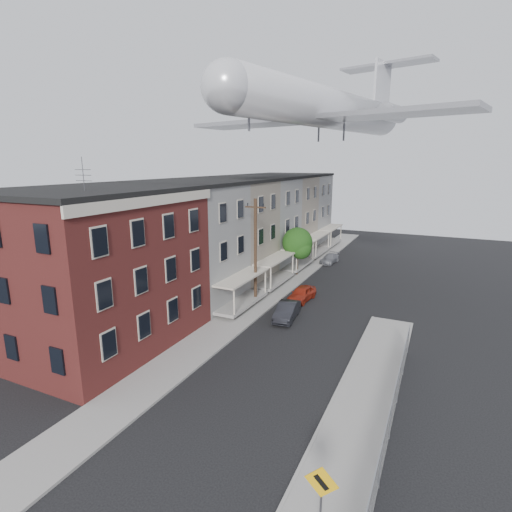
{
  "coord_description": "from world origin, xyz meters",
  "views": [
    {
      "loc": [
        8.16,
        -11.27,
        11.84
      ],
      "look_at": [
        -0.45,
        7.11,
        7.07
      ],
      "focal_mm": 28.0,
      "sensor_mm": 36.0,
      "label": 1
    }
  ],
  "objects": [
    {
      "name": "ground",
      "position": [
        0.0,
        0.0,
        0.0
      ],
      "size": [
        120.0,
        120.0,
        0.0
      ],
      "primitive_type": "plane",
      "color": "black",
      "rests_on": "ground"
    },
    {
      "name": "sidewalk_left",
      "position": [
        -5.5,
        24.0,
        0.06
      ],
      "size": [
        3.0,
        62.0,
        0.12
      ],
      "primitive_type": "cube",
      "color": "gray",
      "rests_on": "ground"
    },
    {
      "name": "sidewalk_right",
      "position": [
        5.5,
        6.0,
        0.06
      ],
      "size": [
        3.0,
        26.0,
        0.12
      ],
      "primitive_type": "cube",
      "color": "gray",
      "rests_on": "ground"
    },
    {
      "name": "curb_left",
      "position": [
        -4.05,
        24.0,
        0.07
      ],
      "size": [
        0.15,
        62.0,
        0.14
      ],
      "primitive_type": "cube",
      "color": "gray",
      "rests_on": "ground"
    },
    {
      "name": "curb_right",
      "position": [
        4.05,
        6.0,
        0.07
      ],
      "size": [
        0.15,
        26.0,
        0.14
      ],
      "primitive_type": "cube",
      "color": "gray",
      "rests_on": "ground"
    },
    {
      "name": "corner_building",
      "position": [
        -12.0,
        7.0,
        5.16
      ],
      "size": [
        10.31,
        12.3,
        12.15
      ],
      "color": "#381311",
      "rests_on": "ground"
    },
    {
      "name": "row_house_a",
      "position": [
        -11.96,
        16.5,
        5.13
      ],
      "size": [
        11.98,
        7.0,
        10.3
      ],
      "color": "slate",
      "rests_on": "ground"
    },
    {
      "name": "row_house_b",
      "position": [
        -11.96,
        23.5,
        5.13
      ],
      "size": [
        11.98,
        7.0,
        10.3
      ],
      "color": "gray",
      "rests_on": "ground"
    },
    {
      "name": "row_house_c",
      "position": [
        -11.96,
        30.5,
        5.13
      ],
      "size": [
        11.98,
        7.0,
        10.3
      ],
      "color": "slate",
      "rests_on": "ground"
    },
    {
      "name": "row_house_d",
      "position": [
        -11.96,
        37.5,
        5.13
      ],
      "size": [
        11.98,
        7.0,
        10.3
      ],
      "color": "gray",
      "rests_on": "ground"
    },
    {
      "name": "row_house_e",
      "position": [
        -11.96,
        44.5,
        5.13
      ],
      "size": [
        11.98,
        7.0,
        10.3
      ],
      "color": "slate",
      "rests_on": "ground"
    },
    {
      "name": "chainlink_fence",
      "position": [
        7.0,
        5.0,
        1.0
      ],
      "size": [
        0.06,
        18.06,
        1.9
      ],
      "color": "gray",
      "rests_on": "ground"
    },
    {
      "name": "warning_sign",
      "position": [
        5.6,
        -1.03,
        1.88
      ],
      "size": [
        1.1,
        0.11,
        2.8
      ],
      "color": "#515156",
      "rests_on": "ground"
    },
    {
      "name": "utility_pole",
      "position": [
        -5.6,
        18.0,
        4.67
      ],
      "size": [
        1.8,
        0.26,
        9.0
      ],
      "color": "black",
      "rests_on": "ground"
    },
    {
      "name": "street_tree",
      "position": [
        -5.27,
        27.92,
        3.45
      ],
      "size": [
        3.22,
        3.2,
        5.2
      ],
      "color": "black",
      "rests_on": "ground"
    },
    {
      "name": "car_near",
      "position": [
        -2.29,
        20.51,
        0.64
      ],
      "size": [
        1.86,
        3.87,
        1.28
      ],
      "primitive_type": "imported",
      "rotation": [
        0.0,
        0.0,
        -0.1
      ],
      "color": "#9C2614",
      "rests_on": "ground"
    },
    {
      "name": "car_mid",
      "position": [
        -1.98,
        16.01,
        0.65
      ],
      "size": [
        1.82,
        4.08,
        1.3
      ],
      "primitive_type": "imported",
      "rotation": [
        0.0,
        0.0,
        0.12
      ],
      "color": "black",
      "rests_on": "ground"
    },
    {
      "name": "car_far",
      "position": [
        -3.6,
        34.78,
        0.54
      ],
      "size": [
        1.84,
        3.81,
        1.07
      ],
      "primitive_type": "imported",
      "rotation": [
        0.0,
        0.0,
        -0.09
      ],
      "color": "slate",
      "rests_on": "ground"
    },
    {
      "name": "airplane",
      "position": [
        -2.44,
        27.86,
        16.84
      ],
      "size": [
        27.6,
        31.55,
        9.08
      ],
      "color": "silver",
      "rests_on": "ground"
    }
  ]
}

